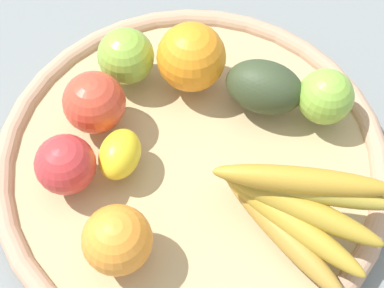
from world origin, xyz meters
name	(u,v)px	position (x,y,z in m)	size (l,w,h in m)	color
ground_plane	(192,169)	(0.00, 0.00, 0.00)	(2.40, 2.40, 0.00)	slate
basket	(192,161)	(0.00, 0.00, 0.02)	(0.47, 0.47, 0.04)	tan
orange_1	(191,57)	(-0.09, -0.06, 0.08)	(0.08, 0.08, 0.08)	orange
avocado	(264,87)	(-0.11, 0.04, 0.07)	(0.09, 0.06, 0.06)	#344228
lemon_0	(120,154)	(0.05, -0.06, 0.06)	(0.06, 0.05, 0.05)	yellow
banana_bunch	(295,205)	(0.02, 0.13, 0.08)	(0.14, 0.19, 0.08)	#AE8433
apple_1	(126,56)	(-0.06, -0.13, 0.07)	(0.07, 0.07, 0.07)	#86B23C
orange_0	(117,239)	(0.14, 0.00, 0.07)	(0.07, 0.07, 0.07)	orange
apple_3	(325,97)	(-0.13, 0.10, 0.07)	(0.07, 0.07, 0.07)	#84B63F
apple_2	(94,102)	(0.02, -0.12, 0.08)	(0.07, 0.07, 0.07)	#D2452F
apple_0	(65,165)	(0.10, -0.10, 0.07)	(0.07, 0.07, 0.07)	red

